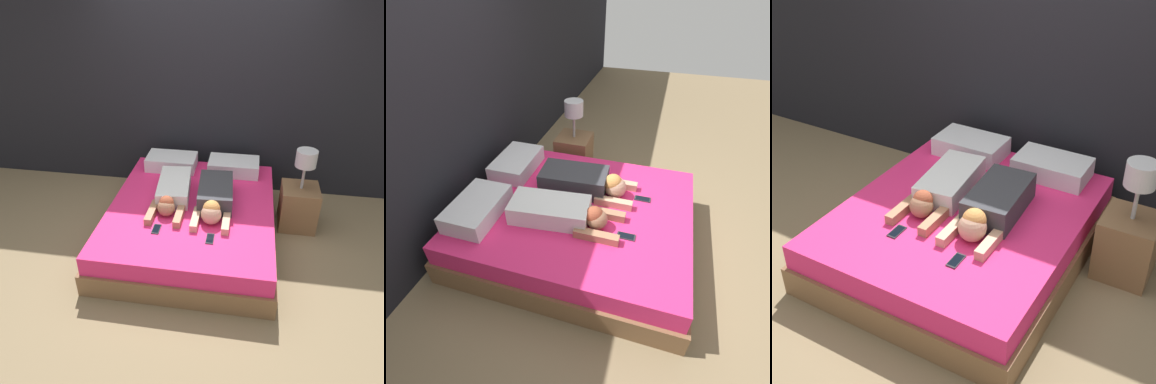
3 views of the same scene
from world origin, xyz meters
TOP-DOWN VIEW (x-y plane):
  - ground_plane at (0.00, 0.00)m, footprint 12.00×12.00m
  - wall_back at (0.00, 1.17)m, footprint 12.00×0.06m
  - bed at (0.00, 0.00)m, footprint 1.73×2.05m
  - pillow_head_left at (-0.38, 0.78)m, footprint 0.59×0.37m
  - pillow_head_right at (0.38, 0.78)m, footprint 0.59×0.37m
  - person_left at (-0.22, 0.08)m, footprint 0.39×0.96m
  - person_right at (0.23, 0.00)m, footprint 0.39×0.90m
  - cell_phone_left at (-0.26, -0.48)m, footprint 0.07×0.15m
  - cell_phone_right at (0.25, -0.55)m, footprint 0.07×0.15m
  - nightstand at (1.13, 0.40)m, footprint 0.40×0.40m

SIDE VIEW (x-z plane):
  - ground_plane at x=0.00m, z-range 0.00..0.00m
  - bed at x=0.00m, z-range 0.00..0.41m
  - nightstand at x=1.13m, z-range -0.16..0.77m
  - cell_phone_left at x=-0.26m, z-range 0.41..0.42m
  - cell_phone_right at x=0.25m, z-range 0.41..0.42m
  - pillow_head_left at x=-0.38m, z-range 0.41..0.57m
  - pillow_head_right at x=0.38m, z-range 0.41..0.57m
  - person_left at x=-0.22m, z-range 0.40..0.60m
  - person_right at x=0.23m, z-range 0.40..0.63m
  - wall_back at x=0.00m, z-range 0.00..2.60m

